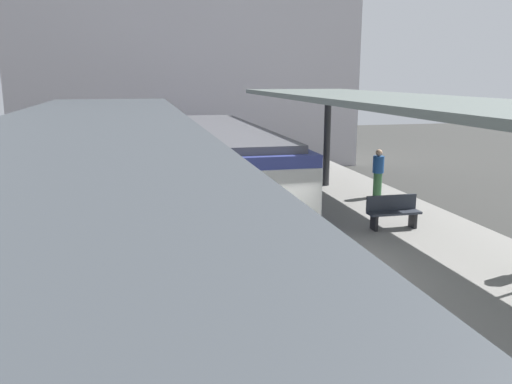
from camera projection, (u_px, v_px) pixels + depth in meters
The scene contains 12 objects.
ground_plane at pixel (282, 310), 11.14m from camera, with size 80.00×80.00×0.00m, color #383835.
platform_left at pixel (96, 306), 10.21m from camera, with size 4.40×28.00×1.00m, color gray.
platform_right at pixel (443, 274), 11.86m from camera, with size 4.40×28.00×1.00m, color gray.
track_ballast at pixel (282, 306), 11.12m from camera, with size 3.20×28.00×0.20m, color #423F3D.
rail_near_side at pixel (249, 302), 10.92m from camera, with size 0.08×28.00×0.14m, color slate.
rail_far_side at pixel (315, 296), 11.24m from camera, with size 0.08×28.00×0.14m, color slate.
commuter_train at pixel (227, 174), 17.28m from camera, with size 2.78×10.98×3.10m.
canopy_left at pixel (90, 125), 10.80m from camera, with size 4.18×21.00×3.01m.
canopy_right at pixel (422, 104), 12.38m from camera, with size 4.18×21.00×3.37m.
platform_bench at pixel (393, 211), 13.60m from camera, with size 1.40×0.41×0.86m.
passenger_near_bench at pixel (378, 172), 17.05m from camera, with size 0.36×0.36×1.58m.
station_building_backdrop at pixel (187, 65), 29.00m from camera, with size 18.00×6.00×11.00m, color #B7B2B7.
Camera 1 is at (-2.84, -9.94, 4.89)m, focal length 36.59 mm.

